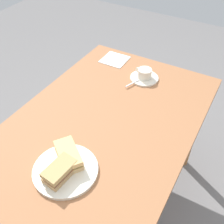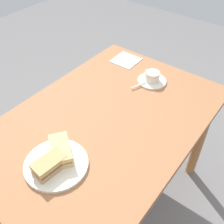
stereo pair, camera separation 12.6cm
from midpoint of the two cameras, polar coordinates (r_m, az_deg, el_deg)
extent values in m
plane|color=slate|center=(1.85, -3.15, -18.15)|extent=(6.00, 6.00, 0.00)
cube|color=#A16741|center=(1.28, -4.33, -2.25)|extent=(1.21, 0.81, 0.03)
cylinder|color=#A66A3B|center=(1.80, 14.89, -3.74)|extent=(0.06, 0.06, 0.70)
cylinder|color=#A66A3B|center=(1.99, -3.57, 3.11)|extent=(0.06, 0.06, 0.70)
cylinder|color=silver|center=(1.10, -13.18, -12.11)|extent=(0.26, 0.26, 0.01)
cube|color=tan|center=(1.07, -14.35, -12.81)|extent=(0.14, 0.09, 0.02)
cube|color=brown|center=(1.06, -14.51, -12.30)|extent=(0.12, 0.08, 0.01)
cube|color=tan|center=(1.04, -14.66, -11.77)|extent=(0.14, 0.09, 0.02)
cube|color=#E5B676|center=(1.11, -12.67, -9.56)|extent=(0.15, 0.17, 0.02)
cube|color=olive|center=(1.10, -12.79, -9.06)|extent=(0.14, 0.15, 0.01)
cube|color=#EBB971|center=(1.09, -12.92, -8.54)|extent=(0.15, 0.17, 0.02)
cylinder|color=silver|center=(1.52, 4.51, 7.13)|extent=(0.16, 0.16, 0.01)
cylinder|color=silver|center=(1.50, 4.58, 8.09)|extent=(0.08, 0.08, 0.05)
cylinder|color=#B07455|center=(1.49, 4.62, 8.79)|extent=(0.07, 0.07, 0.01)
torus|color=silver|center=(1.53, 3.31, 8.75)|extent=(0.02, 0.04, 0.04)
cube|color=silver|center=(1.46, 1.59, 5.90)|extent=(0.07, 0.03, 0.00)
ellipsoid|color=silver|center=(1.49, 2.97, 6.61)|extent=(0.03, 0.03, 0.01)
cube|color=white|center=(1.69, -1.59, 11.04)|extent=(0.15, 0.15, 0.00)
camera|label=1|loc=(0.06, -92.87, -2.62)|focal=42.94mm
camera|label=2|loc=(0.06, 87.13, 2.62)|focal=42.94mm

